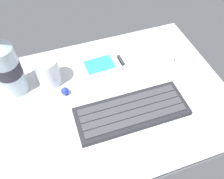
# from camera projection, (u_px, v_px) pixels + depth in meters

# --- Properties ---
(ground_plane) EXTENTS (0.64, 0.48, 0.03)m
(ground_plane) POSITION_uv_depth(u_px,v_px,m) (112.00, 99.00, 0.67)
(ground_plane) COLOR silver
(keyboard) EXTENTS (0.29, 0.11, 0.02)m
(keyboard) POSITION_uv_depth(u_px,v_px,m) (132.00, 111.00, 0.62)
(keyboard) COLOR #232328
(keyboard) RESTS_ON ground_plane
(handheld_device) EXTENTS (0.13, 0.08, 0.02)m
(handheld_device) POSITION_uv_depth(u_px,v_px,m) (102.00, 66.00, 0.73)
(handheld_device) COLOR silver
(handheld_device) RESTS_ON ground_plane
(juice_cup) EXTENTS (0.06, 0.06, 0.09)m
(juice_cup) POSITION_uv_depth(u_px,v_px,m) (48.00, 72.00, 0.66)
(juice_cup) COLOR silver
(juice_cup) RESTS_ON ground_plane
(water_bottle) EXTENTS (0.07, 0.07, 0.21)m
(water_bottle) POSITION_uv_depth(u_px,v_px,m) (7.00, 66.00, 0.61)
(water_bottle) COLOR silver
(water_bottle) RESTS_ON ground_plane
(charger_block) EXTENTS (0.08, 0.07, 0.02)m
(charger_block) POSITION_uv_depth(u_px,v_px,m) (160.00, 55.00, 0.75)
(charger_block) COLOR white
(charger_block) RESTS_ON ground_plane
(trackball_mouse) EXTENTS (0.02, 0.02, 0.02)m
(trackball_mouse) POSITION_uv_depth(u_px,v_px,m) (65.00, 91.00, 0.66)
(trackball_mouse) COLOR #2338B2
(trackball_mouse) RESTS_ON ground_plane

